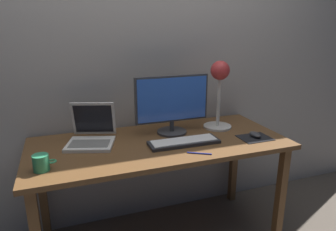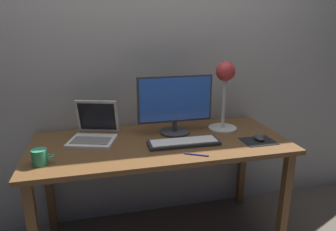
# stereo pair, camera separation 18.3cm
# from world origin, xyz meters

# --- Properties ---
(back_wall) EXTENTS (4.80, 0.06, 2.60)m
(back_wall) POSITION_xyz_m (0.00, 0.40, 1.30)
(back_wall) COLOR #A8A099
(back_wall) RESTS_ON ground
(desk) EXTENTS (1.60, 0.70, 0.74)m
(desk) POSITION_xyz_m (0.00, 0.00, 0.66)
(desk) COLOR brown
(desk) RESTS_ON ground
(monitor) EXTENTS (0.50, 0.20, 0.39)m
(monitor) POSITION_xyz_m (0.13, 0.12, 0.95)
(monitor) COLOR #38383A
(monitor) RESTS_ON desk
(keyboard_main) EXTENTS (0.44, 0.15, 0.03)m
(keyboard_main) POSITION_xyz_m (0.13, -0.09, 0.75)
(keyboard_main) COLOR #28282B
(keyboard_main) RESTS_ON desk
(laptop) EXTENTS (0.35, 0.35, 0.24)m
(laptop) POSITION_xyz_m (-0.40, 0.13, 0.81)
(laptop) COLOR silver
(laptop) RESTS_ON desk
(desk_lamp) EXTENTS (0.20, 0.20, 0.47)m
(desk_lamp) POSITION_xyz_m (0.47, 0.12, 1.06)
(desk_lamp) COLOR beige
(desk_lamp) RESTS_ON desk
(mousepad) EXTENTS (0.20, 0.16, 0.00)m
(mousepad) POSITION_xyz_m (0.60, -0.16, 0.74)
(mousepad) COLOR black
(mousepad) RESTS_ON desk
(mouse) EXTENTS (0.06, 0.10, 0.03)m
(mouse) POSITION_xyz_m (0.61, -0.14, 0.76)
(mouse) COLOR #38383A
(mouse) RESTS_ON mousepad
(coffee_mug) EXTENTS (0.12, 0.08, 0.08)m
(coffee_mug) POSITION_xyz_m (-0.68, -0.18, 0.78)
(coffee_mug) COLOR #339966
(coffee_mug) RESTS_ON desk
(pen) EXTENTS (0.13, 0.08, 0.01)m
(pen) POSITION_xyz_m (0.15, -0.26, 0.74)
(pen) COLOR #2633A5
(pen) RESTS_ON desk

